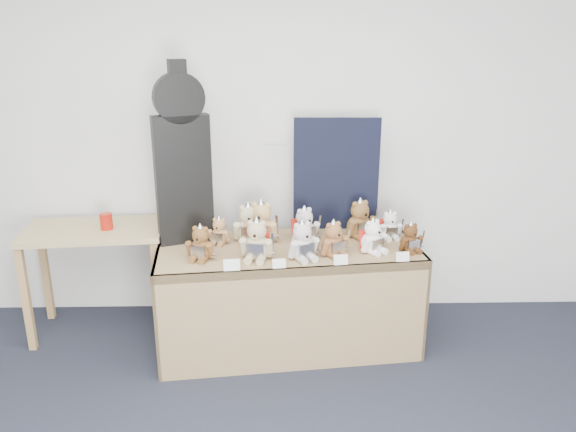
{
  "coord_description": "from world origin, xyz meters",
  "views": [
    {
      "loc": [
        0.36,
        -1.65,
        2.13
      ],
      "look_at": [
        0.44,
        1.81,
        0.99
      ],
      "focal_mm": 35.0,
      "sensor_mm": 36.0,
      "label": 1
    }
  ],
  "objects_px": {
    "teddy_front_centre": "(303,242)",
    "teddy_front_right": "(334,240)",
    "teddy_back_right": "(360,221)",
    "guitar_case": "(182,157)",
    "teddy_back_end": "(390,226)",
    "teddy_front_far_right": "(373,238)",
    "teddy_back_left": "(249,225)",
    "teddy_back_centre_left": "(261,224)",
    "teddy_front_far_left": "(201,244)",
    "display_table": "(289,273)",
    "red_cup": "(106,221)",
    "teddy_back_centre_right": "(305,226)",
    "teddy_back_far_left": "(219,232)",
    "teddy_front_end": "(411,239)",
    "side_table": "(95,245)",
    "teddy_front_left": "(257,241)"
  },
  "relations": [
    {
      "from": "teddy_front_end",
      "to": "teddy_back_far_left",
      "type": "xyz_separation_m",
      "value": [
        -1.29,
        0.17,
        -0.0
      ]
    },
    {
      "from": "display_table",
      "to": "teddy_back_end",
      "type": "distance_m",
      "value": 0.79
    },
    {
      "from": "side_table",
      "to": "teddy_back_far_left",
      "type": "distance_m",
      "value": 0.93
    },
    {
      "from": "red_cup",
      "to": "teddy_back_centre_right",
      "type": "xyz_separation_m",
      "value": [
        1.39,
        -0.09,
        -0.02
      ]
    },
    {
      "from": "teddy_front_far_left",
      "to": "teddy_back_far_left",
      "type": "distance_m",
      "value": 0.3
    },
    {
      "from": "teddy_back_centre_left",
      "to": "side_table",
      "type": "bearing_deg",
      "value": -173.26
    },
    {
      "from": "display_table",
      "to": "teddy_back_centre_left",
      "type": "height_order",
      "value": "teddy_back_centre_left"
    },
    {
      "from": "guitar_case",
      "to": "teddy_back_end",
      "type": "relative_size",
      "value": 5.47
    },
    {
      "from": "teddy_front_centre",
      "to": "teddy_front_right",
      "type": "bearing_deg",
      "value": -11.21
    },
    {
      "from": "display_table",
      "to": "teddy_front_right",
      "type": "bearing_deg",
      "value": -22.62
    },
    {
      "from": "side_table",
      "to": "teddy_front_left",
      "type": "xyz_separation_m",
      "value": [
        1.18,
        -0.43,
        0.18
      ]
    },
    {
      "from": "teddy_back_far_left",
      "to": "teddy_front_far_left",
      "type": "bearing_deg",
      "value": -93.71
    },
    {
      "from": "display_table",
      "to": "teddy_front_far_left",
      "type": "distance_m",
      "value": 0.64
    },
    {
      "from": "teddy_front_left",
      "to": "teddy_back_centre_left",
      "type": "xyz_separation_m",
      "value": [
        0.02,
        0.31,
        0.01
      ]
    },
    {
      "from": "side_table",
      "to": "teddy_front_left",
      "type": "height_order",
      "value": "teddy_front_left"
    },
    {
      "from": "teddy_front_far_right",
      "to": "teddy_front_centre",
      "type": "bearing_deg",
      "value": 156.95
    },
    {
      "from": "red_cup",
      "to": "teddy_back_centre_left",
      "type": "bearing_deg",
      "value": -4.73
    },
    {
      "from": "teddy_front_far_right",
      "to": "teddy_back_far_left",
      "type": "xyz_separation_m",
      "value": [
        -1.03,
        0.18,
        -0.02
      ]
    },
    {
      "from": "teddy_back_left",
      "to": "teddy_back_far_left",
      "type": "height_order",
      "value": "teddy_back_left"
    },
    {
      "from": "teddy_front_far_left",
      "to": "teddy_back_centre_right",
      "type": "distance_m",
      "value": 0.75
    },
    {
      "from": "teddy_front_left",
      "to": "teddy_front_centre",
      "type": "height_order",
      "value": "teddy_front_left"
    },
    {
      "from": "teddy_back_left",
      "to": "teddy_back_far_left",
      "type": "relative_size",
      "value": 1.44
    },
    {
      "from": "teddy_front_far_left",
      "to": "teddy_front_end",
      "type": "distance_m",
      "value": 1.38
    },
    {
      "from": "teddy_front_centre",
      "to": "teddy_front_right",
      "type": "height_order",
      "value": "teddy_front_centre"
    },
    {
      "from": "guitar_case",
      "to": "teddy_front_end",
      "type": "height_order",
      "value": "guitar_case"
    },
    {
      "from": "teddy_front_end",
      "to": "teddy_back_far_left",
      "type": "distance_m",
      "value": 1.3
    },
    {
      "from": "teddy_back_left",
      "to": "teddy_back_end",
      "type": "relative_size",
      "value": 1.34
    },
    {
      "from": "display_table",
      "to": "teddy_front_right",
      "type": "xyz_separation_m",
      "value": [
        0.29,
        -0.08,
        0.26
      ]
    },
    {
      "from": "display_table",
      "to": "teddy_back_centre_right",
      "type": "relative_size",
      "value": 6.65
    },
    {
      "from": "guitar_case",
      "to": "teddy_back_centre_left",
      "type": "bearing_deg",
      "value": -22.03
    },
    {
      "from": "side_table",
      "to": "teddy_back_centre_left",
      "type": "distance_m",
      "value": 1.22
    },
    {
      "from": "teddy_front_end",
      "to": "side_table",
      "type": "bearing_deg",
      "value": 152.46
    },
    {
      "from": "teddy_back_left",
      "to": "teddy_back_centre_left",
      "type": "bearing_deg",
      "value": -14.9
    },
    {
      "from": "display_table",
      "to": "guitar_case",
      "type": "height_order",
      "value": "guitar_case"
    },
    {
      "from": "teddy_back_end",
      "to": "teddy_front_far_right",
      "type": "bearing_deg",
      "value": -130.5
    },
    {
      "from": "display_table",
      "to": "teddy_front_right",
      "type": "distance_m",
      "value": 0.4
    },
    {
      "from": "display_table",
      "to": "teddy_front_left",
      "type": "height_order",
      "value": "teddy_front_left"
    },
    {
      "from": "teddy_back_left",
      "to": "teddy_back_centre_left",
      "type": "xyz_separation_m",
      "value": [
        0.09,
        -0.01,
        0.01
      ]
    },
    {
      "from": "teddy_back_right",
      "to": "guitar_case",
      "type": "bearing_deg",
      "value": 156.46
    },
    {
      "from": "red_cup",
      "to": "teddy_back_far_left",
      "type": "height_order",
      "value": "teddy_back_far_left"
    },
    {
      "from": "side_table",
      "to": "red_cup",
      "type": "xyz_separation_m",
      "value": [
        0.11,
        -0.03,
        0.19
      ]
    },
    {
      "from": "display_table",
      "to": "side_table",
      "type": "distance_m",
      "value": 1.42
    },
    {
      "from": "teddy_front_far_left",
      "to": "teddy_front_end",
      "type": "relative_size",
      "value": 1.15
    },
    {
      "from": "guitar_case",
      "to": "teddy_front_right",
      "type": "relative_size",
      "value": 4.71
    },
    {
      "from": "red_cup",
      "to": "teddy_back_end",
      "type": "bearing_deg",
      "value": -1.11
    },
    {
      "from": "teddy_back_end",
      "to": "teddy_back_far_left",
      "type": "bearing_deg",
      "value": 175.47
    },
    {
      "from": "display_table",
      "to": "teddy_front_far_left",
      "type": "xyz_separation_m",
      "value": [
        -0.57,
        -0.13,
        0.26
      ]
    },
    {
      "from": "teddy_back_centre_left",
      "to": "teddy_front_far_left",
      "type": "bearing_deg",
      "value": -128.67
    },
    {
      "from": "side_table",
      "to": "teddy_back_left",
      "type": "relative_size",
      "value": 3.37
    },
    {
      "from": "teddy_front_end",
      "to": "teddy_back_end",
      "type": "xyz_separation_m",
      "value": [
        -0.09,
        0.25,
        0.0
      ]
    }
  ]
}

